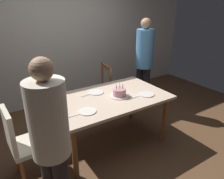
# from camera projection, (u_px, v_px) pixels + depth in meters

# --- Properties ---
(ground) EXTENTS (6.40, 6.40, 0.00)m
(ground) POSITION_uv_depth(u_px,v_px,m) (109.00, 141.00, 3.32)
(ground) COLOR brown
(back_wall) EXTENTS (6.40, 0.10, 2.60)m
(back_wall) POSITION_uv_depth(u_px,v_px,m) (59.00, 39.00, 4.25)
(back_wall) COLOR beige
(back_wall) RESTS_ON ground
(dining_table) EXTENTS (1.64, 1.01, 0.75)m
(dining_table) POSITION_uv_depth(u_px,v_px,m) (109.00, 102.00, 3.06)
(dining_table) COLOR beige
(dining_table) RESTS_ON ground
(birthday_cake) EXTENTS (0.28, 0.28, 0.18)m
(birthday_cake) POSITION_uv_depth(u_px,v_px,m) (119.00, 93.00, 3.03)
(birthday_cake) COLOR silver
(birthday_cake) RESTS_ON dining_table
(plate_near_celebrant) EXTENTS (0.22, 0.22, 0.01)m
(plate_near_celebrant) POSITION_uv_depth(u_px,v_px,m) (87.00, 111.00, 2.63)
(plate_near_celebrant) COLOR white
(plate_near_celebrant) RESTS_ON dining_table
(plate_far_side) EXTENTS (0.22, 0.22, 0.01)m
(plate_far_side) POSITION_uv_depth(u_px,v_px,m) (96.00, 92.00, 3.16)
(plate_far_side) COLOR white
(plate_far_side) RESTS_ON dining_table
(plate_near_guest) EXTENTS (0.22, 0.22, 0.01)m
(plate_near_guest) POSITION_uv_depth(u_px,v_px,m) (146.00, 94.00, 3.10)
(plate_near_guest) COLOR white
(plate_near_guest) RESTS_ON dining_table
(fork_near_celebrant) EXTENTS (0.18, 0.02, 0.01)m
(fork_near_celebrant) POSITION_uv_depth(u_px,v_px,m) (76.00, 115.00, 2.54)
(fork_near_celebrant) COLOR silver
(fork_near_celebrant) RESTS_ON dining_table
(fork_far_side) EXTENTS (0.18, 0.04, 0.01)m
(fork_far_side) POSITION_uv_depth(u_px,v_px,m) (87.00, 95.00, 3.07)
(fork_far_side) COLOR silver
(fork_far_side) RESTS_ON dining_table
(fork_near_guest) EXTENTS (0.18, 0.04, 0.01)m
(fork_near_guest) POSITION_uv_depth(u_px,v_px,m) (137.00, 97.00, 3.03)
(fork_near_guest) COLOR silver
(fork_near_guest) RESTS_ON dining_table
(chair_spindle_back) EXTENTS (0.49, 0.49, 0.95)m
(chair_spindle_back) POSITION_uv_depth(u_px,v_px,m) (98.00, 92.00, 3.91)
(chair_spindle_back) COLOR brown
(chair_spindle_back) RESTS_ON ground
(chair_upholstered) EXTENTS (0.46, 0.46, 0.95)m
(chair_upholstered) POSITION_uv_depth(u_px,v_px,m) (22.00, 141.00, 2.44)
(chair_upholstered) COLOR beige
(chair_upholstered) RESTS_ON ground
(person_celebrant) EXTENTS (0.32, 0.32, 1.64)m
(person_celebrant) POSITION_uv_depth(u_px,v_px,m) (51.00, 140.00, 1.79)
(person_celebrant) COLOR #262328
(person_celebrant) RESTS_ON ground
(person_guest) EXTENTS (0.32, 0.32, 1.72)m
(person_guest) POSITION_uv_depth(u_px,v_px,m) (144.00, 59.00, 4.00)
(person_guest) COLOR #262328
(person_guest) RESTS_ON ground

